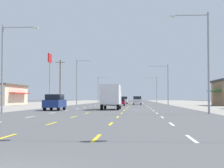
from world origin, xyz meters
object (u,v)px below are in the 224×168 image
object	(u,v)px
sedan_inner_right_distant_a	(137,100)
pole_sign_left_row_2	(50,65)
streetlight_right_row_0	(205,55)
streetlight_left_row_2	(99,87)
streetlight_left_row_1	(78,79)
streetlight_right_row_1	(166,81)
streetlight_left_row_0	(6,62)
suv_center_turn_far	(124,100)
sedan_inner_left_farthest	(118,100)
sedan_center_turn_mid	(121,102)
streetlight_right_row_2	(155,87)
suv_far_left_nearest	(55,102)
suv_inner_right_midfar	(137,100)
box_truck_center_turn_near	(111,96)
sedan_inner_left_farther	(116,101)

from	to	relation	value
sedan_inner_right_distant_a	pole_sign_left_row_2	world-z (taller)	pole_sign_left_row_2
streetlight_right_row_0	streetlight_left_row_2	world-z (taller)	streetlight_right_row_0
streetlight_left_row_1	streetlight_right_row_1	size ratio (longest dim) A/B	1.15
streetlight_right_row_0	streetlight_left_row_0	bearing A→B (deg)	-180.00
suv_center_turn_far	streetlight_right_row_0	distance (m)	62.65
streetlight_right_row_1	suv_center_turn_far	bearing A→B (deg)	120.04
sedan_inner_left_farthest	streetlight_right_row_1	world-z (taller)	streetlight_right_row_1
sedan_center_turn_mid	streetlight_right_row_2	world-z (taller)	streetlight_right_row_2
suv_far_left_nearest	streetlight_right_row_2	world-z (taller)	streetlight_right_row_2
sedan_center_turn_mid	streetlight_right_row_1	size ratio (longest dim) A/B	0.51
streetlight_left_row_0	streetlight_left_row_1	xyz separation A→B (m)	(-0.07, 44.63, 0.67)
suv_center_turn_far	suv_inner_right_midfar	bearing A→B (deg)	-73.46
streetlight_left_row_2	streetlight_right_row_2	xyz separation A→B (m)	(19.39, 0.00, -0.05)
streetlight_left_row_2	streetlight_right_row_2	distance (m)	19.39
streetlight_right_row_2	box_truck_center_turn_near	bearing A→B (deg)	-97.24
sedan_inner_left_farthest	streetlight_left_row_0	xyz separation A→B (m)	(-6.35, -92.40, 4.37)
streetlight_left_row_1	pole_sign_left_row_2	bearing A→B (deg)	-154.62
sedan_center_turn_mid	box_truck_center_turn_near	bearing A→B (deg)	-90.36
suv_far_left_nearest	box_truck_center_turn_near	xyz separation A→B (m)	(6.72, 3.59, 0.81)
suv_far_left_nearest	sedan_center_turn_mid	world-z (taller)	suv_far_left_nearest
streetlight_left_row_1	streetlight_left_row_2	distance (m)	44.63
box_truck_center_turn_near	streetlight_right_row_2	world-z (taller)	streetlight_right_row_2
sedan_center_turn_mid	streetlight_right_row_1	bearing A→B (deg)	38.11
suv_center_turn_far	pole_sign_left_row_2	xyz separation A→B (m)	(-15.43, -19.79, 7.73)
sedan_inner_left_farther	sedan_inner_right_distant_a	size ratio (longest dim) A/B	1.00
suv_inner_right_midfar	streetlight_left_row_0	bearing A→B (deg)	-104.88
sedan_center_turn_mid	streetlight_left_row_0	world-z (taller)	streetlight_left_row_0
streetlight_right_row_2	pole_sign_left_row_2	bearing A→B (deg)	-118.06
sedan_inner_left_farthest	streetlight_right_row_0	distance (m)	93.47
sedan_inner_left_farther	pole_sign_left_row_2	bearing A→B (deg)	-106.72
streetlight_left_row_1	streetlight_right_row_2	xyz separation A→B (m)	(19.46, 44.63, -0.56)
sedan_inner_left_farther	streetlight_left_row_2	size ratio (longest dim) A/B	0.49
box_truck_center_turn_near	streetlight_right_row_2	size ratio (longest dim) A/B	0.81
suv_inner_right_midfar	sedan_inner_right_distant_a	bearing A→B (deg)	89.83
box_truck_center_turn_near	streetlight_right_row_2	xyz separation A→B (m)	(9.76, 76.74, 3.40)
sedan_inner_right_distant_a	streetlight_left_row_0	xyz separation A→B (m)	(-13.31, -99.30, 4.37)
suv_center_turn_far	sedan_inner_left_farthest	xyz separation A→B (m)	(-3.21, 30.73, -0.27)
sedan_center_turn_mid	suv_center_turn_far	size ratio (longest dim) A/B	0.92
sedan_inner_left_farther	streetlight_left_row_1	xyz separation A→B (m)	(-6.43, -37.93, 5.05)
suv_far_left_nearest	streetlight_left_row_1	xyz separation A→B (m)	(-2.99, 35.71, 4.78)
suv_center_turn_far	sedan_inner_left_farther	xyz separation A→B (m)	(-3.21, 20.88, -0.27)
suv_inner_right_midfar	streetlight_right_row_2	bearing A→B (deg)	81.09
suv_far_left_nearest	streetlight_right_row_1	world-z (taller)	streetlight_right_row_1
pole_sign_left_row_2	streetlight_left_row_1	size ratio (longest dim) A/B	1.10
suv_inner_right_midfar	sedan_inner_right_distant_a	world-z (taller)	suv_inner_right_midfar
streetlight_left_row_1	sedan_inner_right_distant_a	bearing A→B (deg)	76.24
sedan_inner_right_distant_a	streetlight_left_row_1	bearing A→B (deg)	-103.76
suv_far_left_nearest	streetlight_right_row_1	xyz separation A→B (m)	(16.51, 35.71, 4.19)
streetlight_left_row_1	streetlight_right_row_1	world-z (taller)	streetlight_left_row_1
sedan_inner_right_distant_a	streetlight_right_row_0	world-z (taller)	streetlight_right_row_0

